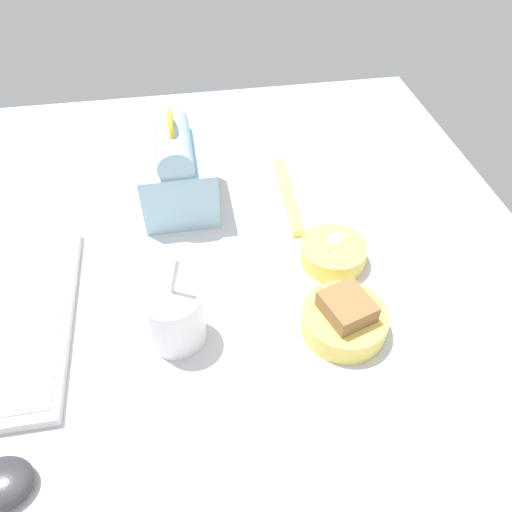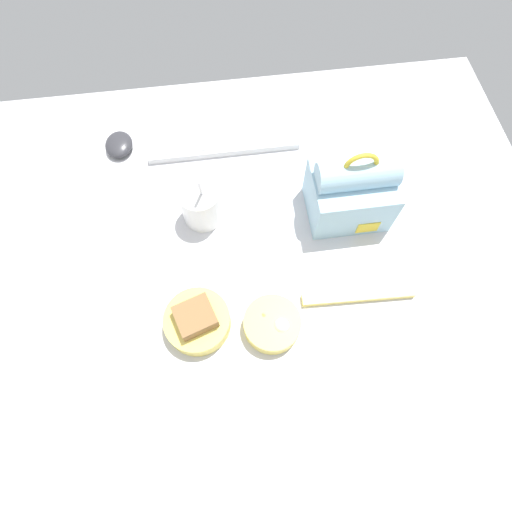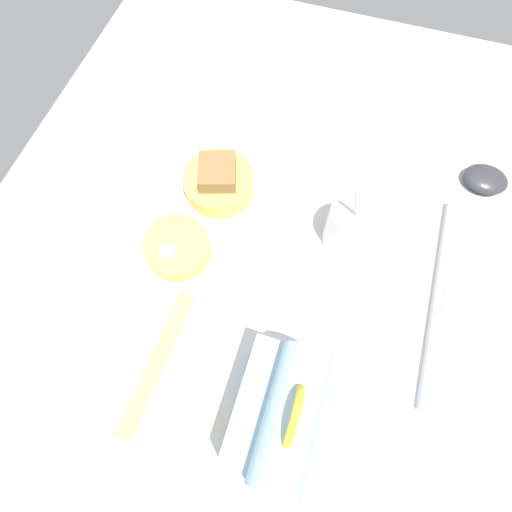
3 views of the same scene
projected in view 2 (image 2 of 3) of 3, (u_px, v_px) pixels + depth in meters
The scene contains 8 objects.
desk_surface at pixel (251, 259), 89.95cm from camera, with size 140.00×110.00×2.00cm.
keyboard at pixel (222, 134), 102.30cm from camera, with size 37.98×12.81×2.10cm.
lunch_bag at pixel (351, 191), 87.29cm from camera, with size 17.68×14.37×20.24cm.
soup_cup at pixel (201, 204), 88.84cm from camera, with size 9.05×9.05×16.17cm.
bento_bowl_sandwich at pixel (197, 321), 80.26cm from camera, with size 13.36×13.36×7.12cm.
bento_bowl_snacks at pixel (272, 324), 80.59cm from camera, with size 11.59×11.59×5.04cm.
computer_mouse at pixel (119, 145), 100.36cm from camera, with size 6.79×8.30×2.96cm.
chopstick_case at pixel (358, 296), 84.39cm from camera, with size 24.02×3.49×1.60cm.
Camera 2 is at (-3.80, -36.61, 83.08)cm, focal length 28.00 mm.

